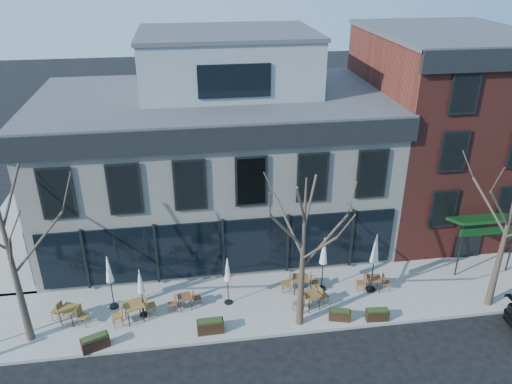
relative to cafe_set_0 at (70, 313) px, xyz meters
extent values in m
plane|color=black|center=(6.99, 2.36, -0.64)|extent=(120.00, 120.00, 0.00)
cube|color=gray|center=(10.24, 0.21, -0.56)|extent=(33.50, 4.70, 0.15)
cube|color=gray|center=(-4.26, 8.36, -0.56)|extent=(4.50, 12.00, 0.15)
cube|color=beige|center=(6.99, 7.36, 3.36)|extent=(18.00, 10.00, 8.00)
cube|color=#47474C|center=(6.99, 7.36, 7.41)|extent=(18.30, 10.30, 0.30)
cube|color=black|center=(6.99, 2.24, 6.91)|extent=(18.30, 0.25, 1.10)
cube|color=black|center=(-2.13, 7.36, 6.91)|extent=(0.25, 10.30, 1.10)
cube|color=black|center=(6.99, 2.30, 1.26)|extent=(17.20, 0.12, 3.00)
cube|color=black|center=(-2.07, 6.36, 1.26)|extent=(0.12, 7.50, 3.00)
cube|color=gray|center=(7.99, 8.36, 8.96)|extent=(9.00, 6.50, 3.00)
cube|color=maroon|center=(19.99, 7.36, 4.86)|extent=(8.00, 10.00, 11.00)
cube|color=#47474C|center=(19.99, 7.36, 10.41)|extent=(8.20, 10.20, 0.25)
cube|color=black|center=(19.99, 2.24, 9.96)|extent=(8.20, 0.25, 1.00)
cube|color=black|center=(19.99, 1.51, 2.26)|extent=(3.20, 1.66, 0.67)
cube|color=black|center=(19.99, 2.31, 0.61)|extent=(1.40, 0.10, 2.50)
cone|color=#382B21|center=(-1.51, -0.84, 3.47)|extent=(0.34, 0.34, 7.92)
cylinder|color=#382B21|center=(-0.44, -0.65, 4.04)|extent=(2.23, 0.50, 2.48)
cylinder|color=#382B21|center=(-1.96, 0.13, 4.51)|extent=(1.03, 2.05, 2.14)
cylinder|color=#382B21|center=(-1.06, -1.80, 4.42)|extent=(1.03, 2.04, 2.28)
cone|color=#382B21|center=(9.99, -1.54, 3.03)|extent=(0.34, 0.34, 7.04)
cylinder|color=#382B21|center=(10.94, -1.37, 3.54)|extent=(2.00, 0.46, 2.21)
cylinder|color=#382B21|center=(9.59, -0.68, 3.95)|extent=(0.93, 1.84, 1.91)
cylinder|color=#382B21|center=(9.25, -1.81, 4.41)|extent=(1.61, 0.68, 1.97)
cylinder|color=#382B21|center=(10.39, -2.40, 3.87)|extent=(0.93, 1.83, 2.03)
cone|color=#382B21|center=(18.99, -1.54, 3.25)|extent=(0.34, 0.34, 7.48)
cylinder|color=#382B21|center=(18.57, -0.63, 4.23)|extent=(0.98, 1.94, 2.03)
cylinder|color=#382B21|center=(18.20, -1.83, 4.71)|extent=(1.71, 0.71, 2.09)
cube|color=brown|center=(0.00, 0.00, 0.26)|extent=(0.95, 0.95, 0.04)
cylinder|color=black|center=(-0.38, -0.15, -0.12)|extent=(0.04, 0.04, 0.74)
cylinder|color=black|center=(0.15, -0.38, -0.12)|extent=(0.04, 0.04, 0.74)
cylinder|color=black|center=(-0.15, 0.38, -0.12)|extent=(0.04, 0.04, 0.74)
cylinder|color=black|center=(0.38, 0.15, -0.12)|extent=(0.04, 0.04, 0.74)
cube|color=brown|center=(2.78, -0.29, 0.35)|extent=(1.01, 1.01, 0.05)
cylinder|color=black|center=(2.58, -0.70, -0.07)|extent=(0.05, 0.05, 0.82)
cylinder|color=black|center=(3.19, -0.50, -0.07)|extent=(0.05, 0.05, 0.82)
cylinder|color=black|center=(2.38, -0.09, -0.07)|extent=(0.05, 0.05, 0.82)
cylinder|color=black|center=(2.99, 0.11, -0.07)|extent=(0.05, 0.05, 0.82)
cube|color=brown|center=(5.01, 0.21, 0.16)|extent=(0.74, 0.74, 0.04)
cylinder|color=black|center=(4.82, -0.09, -0.17)|extent=(0.04, 0.04, 0.64)
cylinder|color=black|center=(5.31, 0.02, -0.17)|extent=(0.04, 0.04, 0.64)
cylinder|color=black|center=(4.72, 0.40, -0.17)|extent=(0.04, 0.04, 0.64)
cylinder|color=black|center=(5.20, 0.50, -0.17)|extent=(0.04, 0.04, 0.64)
cube|color=brown|center=(10.53, 0.66, 0.29)|extent=(0.82, 0.82, 0.04)
cylinder|color=black|center=(10.20, 0.40, -0.11)|extent=(0.04, 0.04, 0.76)
cylinder|color=black|center=(10.78, 0.33, -0.11)|extent=(0.04, 0.04, 0.76)
cylinder|color=black|center=(10.27, 0.99, -0.11)|extent=(0.04, 0.04, 0.76)
cylinder|color=black|center=(10.86, 0.92, -0.11)|extent=(0.04, 0.04, 0.76)
cube|color=brown|center=(10.73, -0.62, 0.27)|extent=(0.92, 0.92, 0.04)
cylinder|color=black|center=(10.55, -0.99, -0.11)|extent=(0.04, 0.04, 0.74)
cylinder|color=black|center=(11.10, -0.80, -0.11)|extent=(0.04, 0.04, 0.74)
cylinder|color=black|center=(10.37, -0.44, -0.11)|extent=(0.04, 0.04, 0.74)
cylinder|color=black|center=(10.91, -0.26, -0.11)|extent=(0.04, 0.04, 0.74)
cube|color=brown|center=(14.04, 0.24, 0.20)|extent=(0.76, 0.76, 0.04)
cylinder|color=black|center=(13.73, 0.02, -0.15)|extent=(0.04, 0.04, 0.68)
cylinder|color=black|center=(14.25, -0.07, -0.15)|extent=(0.04, 0.04, 0.68)
cylinder|color=black|center=(13.82, 0.54, -0.15)|extent=(0.04, 0.04, 0.68)
cylinder|color=black|center=(14.34, 0.45, -0.15)|extent=(0.04, 0.04, 0.68)
cylinder|color=black|center=(1.77, 0.77, -0.46)|extent=(0.44, 0.44, 0.06)
cylinder|color=black|center=(1.77, 0.77, 0.61)|extent=(0.05, 0.05, 2.20)
cone|color=white|center=(1.77, 0.77, 1.61)|extent=(0.36, 0.36, 1.30)
cylinder|color=black|center=(3.17, 0.00, -0.46)|extent=(0.39, 0.39, 0.05)
cylinder|color=black|center=(3.17, 0.00, 0.50)|extent=(0.04, 0.04, 1.97)
cone|color=silver|center=(3.17, 0.00, 1.39)|extent=(0.32, 0.32, 1.16)
cylinder|color=black|center=(7.02, 0.30, -0.46)|extent=(0.39, 0.39, 0.05)
cylinder|color=black|center=(7.02, 0.30, 0.50)|extent=(0.04, 0.04, 1.97)
cone|color=white|center=(7.02, 0.30, 1.40)|extent=(0.32, 0.32, 1.17)
cylinder|color=black|center=(11.59, 0.67, -0.45)|extent=(0.46, 0.46, 0.06)
cylinder|color=black|center=(11.59, 0.67, 0.67)|extent=(0.05, 0.05, 2.32)
cone|color=silver|center=(11.59, 0.67, 1.73)|extent=(0.38, 0.38, 1.37)
cylinder|color=black|center=(13.93, 0.25, -0.45)|extent=(0.50, 0.50, 0.07)
cylinder|color=black|center=(13.93, 0.25, 0.76)|extent=(0.06, 0.06, 2.50)
cone|color=silver|center=(13.93, 0.25, 1.90)|extent=(0.41, 0.41, 1.47)
cube|color=#311B10|center=(1.31, -1.83, -0.21)|extent=(1.21, 0.83, 0.56)
cube|color=#1E3314|center=(1.31, -1.83, 0.10)|extent=(1.07, 0.70, 0.09)
cube|color=black|center=(6.07, -1.55, -0.20)|extent=(1.15, 0.49, 0.57)
cube|color=#1E3314|center=(6.07, -1.55, 0.11)|extent=(1.04, 0.39, 0.09)
cube|color=black|center=(11.80, -1.60, -0.25)|extent=(1.02, 0.62, 0.47)
cube|color=#1E3314|center=(11.80, -1.60, 0.01)|extent=(0.90, 0.52, 0.08)
cube|color=black|center=(13.45, -1.84, -0.24)|extent=(1.03, 0.48, 0.50)
cube|color=#1E3314|center=(13.45, -1.84, 0.03)|extent=(0.92, 0.39, 0.08)
camera|label=1|loc=(5.54, -18.36, 14.38)|focal=35.00mm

